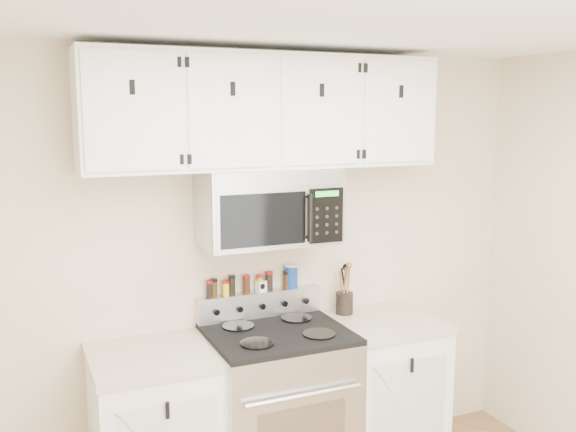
{
  "coord_description": "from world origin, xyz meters",
  "views": [
    {
      "loc": [
        -1.3,
        -1.71,
        2.14
      ],
      "look_at": [
        0.07,
        1.45,
        1.59
      ],
      "focal_mm": 40.0,
      "sensor_mm": 36.0,
      "label": 1
    }
  ],
  "objects_px": {
    "range": "(278,409)",
    "salt_canister": "(291,276)",
    "microwave": "(269,206)",
    "utensil_crock": "(344,301)"
  },
  "relations": [
    {
      "from": "range",
      "to": "salt_canister",
      "type": "distance_m",
      "value": 0.77
    },
    {
      "from": "range",
      "to": "utensil_crock",
      "type": "distance_m",
      "value": 0.77
    },
    {
      "from": "range",
      "to": "salt_canister",
      "type": "height_order",
      "value": "salt_canister"
    },
    {
      "from": "range",
      "to": "utensil_crock",
      "type": "height_order",
      "value": "utensil_crock"
    },
    {
      "from": "range",
      "to": "salt_canister",
      "type": "relative_size",
      "value": 7.62
    },
    {
      "from": "microwave",
      "to": "salt_canister",
      "type": "relative_size",
      "value": 5.27
    },
    {
      "from": "microwave",
      "to": "salt_canister",
      "type": "distance_m",
      "value": 0.52
    },
    {
      "from": "range",
      "to": "salt_canister",
      "type": "xyz_separation_m",
      "value": [
        0.2,
        0.28,
        0.69
      ]
    },
    {
      "from": "range",
      "to": "microwave",
      "type": "distance_m",
      "value": 1.15
    },
    {
      "from": "microwave",
      "to": "utensil_crock",
      "type": "xyz_separation_m",
      "value": [
        0.53,
        0.08,
        -0.63
      ]
    }
  ]
}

